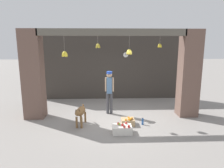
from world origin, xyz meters
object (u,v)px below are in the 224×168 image
at_px(fruit_crate_apples, 122,129).
at_px(wall_clock, 126,55).
at_px(shopkeeper, 109,89).
at_px(dog, 81,112).
at_px(water_bottle, 143,122).
at_px(fruit_crate_oranges, 128,121).

xyz_separation_m(fruit_crate_apples, wall_clock, (0.50, 4.00, 2.08)).
bearing_deg(shopkeeper, fruit_crate_apples, 106.98).
distance_m(dog, wall_clock, 4.21).
bearing_deg(fruit_crate_apples, dog, 154.52).
height_order(dog, water_bottle, dog).
height_order(dog, wall_clock, wall_clock).
xyz_separation_m(dog, fruit_crate_apples, (1.35, -0.64, -0.35)).
relative_size(fruit_crate_oranges, wall_clock, 1.72).
bearing_deg(wall_clock, fruit_crate_oranges, -94.22).
bearing_deg(wall_clock, dog, -118.87).
height_order(shopkeeper, fruit_crate_apples, shopkeeper).
relative_size(shopkeeper, fruit_crate_oranges, 3.82).
height_order(dog, fruit_crate_apples, dog).
bearing_deg(fruit_crate_apples, water_bottle, 39.46).
xyz_separation_m(water_bottle, wall_clock, (-0.25, 3.38, 2.09)).
distance_m(fruit_crate_apples, wall_clock, 4.54).
bearing_deg(fruit_crate_oranges, water_bottle, -3.11).
distance_m(shopkeeper, water_bottle, 1.84).
distance_m(fruit_crate_oranges, wall_clock, 3.96).
height_order(shopkeeper, fruit_crate_oranges, shopkeeper).
bearing_deg(shopkeeper, dog, 54.87).
bearing_deg(water_bottle, shopkeeper, 133.44).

